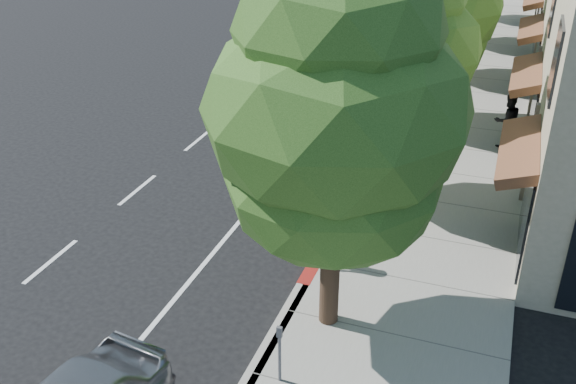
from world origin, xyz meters
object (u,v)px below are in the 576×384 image
at_px(street_tree_2, 433,8).
at_px(white_pickup, 409,62).
at_px(cyclist, 318,237).
at_px(dark_sedan, 338,97).
at_px(bicycle, 320,214).
at_px(pedestrian, 507,121).
at_px(silver_suv, 316,143).
at_px(street_tree_0, 336,117).
at_px(street_tree_1, 399,53).
at_px(dark_suv_far, 406,24).

distance_m(street_tree_2, white_pickup, 6.20).
height_order(cyclist, dark_sedan, dark_sedan).
bearing_deg(bicycle, pedestrian, -11.60).
xyz_separation_m(bicycle, pedestrian, (4.25, 7.08, 0.54)).
xyz_separation_m(silver_suv, white_pickup, (1.24, 9.50, 0.11)).
relative_size(street_tree_0, street_tree_1, 1.11).
bearing_deg(pedestrian, bicycle, 29.10).
xyz_separation_m(dark_suv_far, pedestrian, (5.83, -13.47, 0.27)).
bearing_deg(street_tree_0, silver_suv, 109.40).
xyz_separation_m(street_tree_2, dark_sedan, (-3.10, -0.30, -3.41)).
bearing_deg(cyclist, dark_suv_far, 24.33).
xyz_separation_m(street_tree_1, bicycle, (-1.30, -2.43, -3.75)).
bearing_deg(street_tree_2, dark_sedan, -174.53).
xyz_separation_m(street_tree_0, dark_sedan, (-3.10, 11.70, -3.91)).
height_order(white_pickup, pedestrian, pedestrian).
bearing_deg(street_tree_0, dark_sedan, 104.84).
bearing_deg(white_pickup, dark_sedan, -111.65).
relative_size(street_tree_0, silver_suv, 1.47).
bearing_deg(dark_suv_far, white_pickup, -77.59).
relative_size(dark_sedan, white_pickup, 0.86).
bearing_deg(street_tree_2, dark_suv_far, 103.32).
relative_size(street_tree_1, dark_sedan, 1.39).
bearing_deg(silver_suv, bicycle, -68.84).
bearing_deg(street_tree_0, white_pickup, 94.71).
height_order(street_tree_1, silver_suv, street_tree_1).
bearing_deg(bicycle, dark_sedan, 31.90).
distance_m(cyclist, bicycle, 1.60).
bearing_deg(street_tree_2, pedestrian, -24.54).
height_order(street_tree_1, pedestrian, street_tree_1).
bearing_deg(bicycle, dark_suv_far, 23.79).
xyz_separation_m(cyclist, dark_suv_far, (-2.00, 22.07, -0.00)).
distance_m(street_tree_2, dark_suv_far, 12.92).
distance_m(street_tree_2, dark_sedan, 4.62).
relative_size(street_tree_2, pedestrian, 3.82).
distance_m(cyclist, silver_suv, 5.73).
height_order(cyclist, pedestrian, pedestrian).
distance_m(silver_suv, dark_sedan, 4.23).
height_order(cyclist, silver_suv, cyclist).
distance_m(street_tree_1, dark_suv_far, 18.68).
distance_m(street_tree_0, dark_sedan, 12.72).
bearing_deg(street_tree_2, white_pickup, 105.64).
relative_size(street_tree_0, bicycle, 3.86).
bearing_deg(street_tree_0, bicycle, 109.99).
xyz_separation_m(bicycle, silver_suv, (-1.34, 3.93, 0.20)).
height_order(dark_sedan, pedestrian, pedestrian).
height_order(dark_suv_far, pedestrian, pedestrian).
bearing_deg(street_tree_1, street_tree_0, -90.00).
relative_size(bicycle, dark_sedan, 0.40).
bearing_deg(dark_suv_far, cyclist, -84.09).
distance_m(cyclist, dark_suv_far, 22.16).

